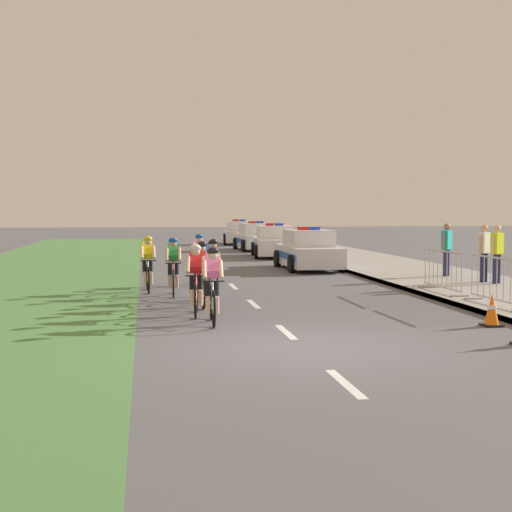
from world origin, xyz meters
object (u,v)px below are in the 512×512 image
Objects in this scene: police_car_nearest at (308,251)px; spectator_back at (484,249)px; cyclist_seventh at (199,259)px; crowd_barrier_middle at (442,271)px; police_car_furthest at (239,234)px; crowd_barrier_front at (497,281)px; cyclist_second at (196,279)px; cyclist_lead at (212,284)px; police_car_second at (274,243)px; police_car_third at (256,238)px; spectator_closest at (497,250)px; cyclist_fifth at (173,266)px; traffic_cone_near at (492,310)px; spectator_middle at (447,246)px; cyclist_third at (201,273)px; cyclist_fourth at (211,268)px.

spectator_back is (3.76, -6.57, 0.40)m from police_car_nearest.
cyclist_seventh is 7.06m from crowd_barrier_middle.
police_car_furthest is 31.40m from crowd_barrier_front.
cyclist_seventh is (0.52, 6.16, 0.00)m from cyclist_second.
cyclist_lead is 20.11m from police_car_second.
police_car_second and police_car_third have the same top height.
police_car_second is 5.76m from police_car_third.
police_car_third reaches higher than cyclist_second.
police_car_third is 2.66× the size of spectator_closest.
spectator_back reaches higher than cyclist_fifth.
traffic_cone_near is 0.38× the size of spectator_middle.
cyclist_lead is 4.85m from cyclist_fifth.
spectator_back is (0.30, -1.98, 0.00)m from spectator_middle.
cyclist_second is 0.38× the size of police_car_furthest.
cyclist_third and cyclist_fifth have the same top height.
traffic_cone_near is (0.56, -33.42, -0.37)m from police_car_furthest.
police_car_furthest is (4.73, 32.35, -0.11)m from cyclist_lead.
cyclist_second reaches higher than crowd_barrier_front.
police_car_nearest reaches higher than cyclist_fifth.
traffic_cone_near is at bearing -88.79° from police_car_third.
spectator_back is (8.72, 4.61, 0.30)m from cyclist_second.
cyclist_fourth is 0.38× the size of police_car_furthest.
cyclist_third is 0.39× the size of police_car_nearest.
spectator_middle is at bearing 75.51° from crowd_barrier_front.
police_car_second is at bearing 74.38° from cyclist_fourth.
cyclist_third is at bearing -101.83° from police_car_third.
police_car_nearest is at bearing 69.12° from cyclist_lead.
crowd_barrier_front reaches higher than traffic_cone_near.
cyclist_third is at bearing -159.09° from spectator_back.
cyclist_lead reaches higher than crowd_barrier_front.
spectator_middle is (3.46, -17.51, 0.40)m from police_car_third.
police_car_nearest is 0.97× the size of police_car_furthest.
spectator_closest is at bearing 36.09° from crowd_barrier_middle.
police_car_nearest is 13.48m from traffic_cone_near.
cyclist_fourth is at bearing 73.84° from cyclist_third.
police_car_second is (5.29, 14.73, -0.11)m from cyclist_fifth.
police_car_second is 2.71× the size of spectator_back.
cyclist_second is at bearing -141.95° from spectator_middle.
police_car_third is at bearing 94.12° from crowd_barrier_middle.
cyclist_third is 6.66m from crowd_barrier_front.
traffic_cone_near is 0.38× the size of spectator_back.
traffic_cone_near is (-1.15, -2.07, -0.34)m from crowd_barrier_front.
police_car_furthest is (4.44, 24.98, -0.11)m from cyclist_seventh.
police_car_second is 18.63m from crowd_barrier_front.
cyclist_fifth and cyclist_seventh have the same top height.
cyclist_fourth is 2.68× the size of traffic_cone_near.
crowd_barrier_front is (1.70, -24.32, -0.03)m from police_car_third.
cyclist_fourth is 0.74× the size of crowd_barrier_front.
cyclist_seventh is 25.37m from police_car_furthest.
cyclist_second is 12.23m from police_car_nearest.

